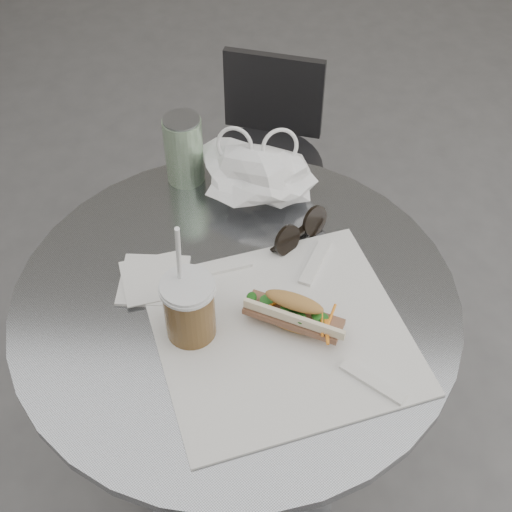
# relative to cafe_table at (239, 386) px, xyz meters

# --- Properties ---
(cafe_table) EXTENTS (0.76, 0.76, 0.74)m
(cafe_table) POSITION_rel_cafe_table_xyz_m (0.00, 0.00, 0.00)
(cafe_table) COLOR slate
(cafe_table) RESTS_ON ground
(chair_far) EXTENTS (0.35, 0.38, 0.66)m
(chair_far) POSITION_rel_cafe_table_xyz_m (0.01, 0.77, -0.17)
(chair_far) COLOR #2C2C2E
(chair_far) RESTS_ON ground
(sandwich_paper) EXTENTS (0.50, 0.49, 0.00)m
(sandwich_paper) POSITION_rel_cafe_table_xyz_m (0.08, -0.07, 0.28)
(sandwich_paper) COLOR white
(sandwich_paper) RESTS_ON cafe_table
(banh_mi) EXTENTS (0.21, 0.14, 0.07)m
(banh_mi) POSITION_rel_cafe_table_xyz_m (0.10, -0.06, 0.31)
(banh_mi) COLOR #AF7042
(banh_mi) RESTS_ON sandwich_paper
(iced_coffee) EXTENTS (0.09, 0.09, 0.25)m
(iced_coffee) POSITION_rel_cafe_table_xyz_m (-0.07, -0.08, 0.34)
(iced_coffee) COLOR brown
(iced_coffee) RESTS_ON cafe_table
(sunglasses) EXTENTS (0.11, 0.11, 0.06)m
(sunglasses) POSITION_rel_cafe_table_xyz_m (0.11, 0.14, 0.30)
(sunglasses) COLOR black
(sunglasses) RESTS_ON cafe_table
(plastic_bag) EXTENTS (0.21, 0.17, 0.10)m
(plastic_bag) POSITION_rel_cafe_table_xyz_m (0.02, 0.26, 0.33)
(plastic_bag) COLOR white
(plastic_bag) RESTS_ON cafe_table
(napkin_stack) EXTENTS (0.13, 0.13, 0.01)m
(napkin_stack) POSITION_rel_cafe_table_xyz_m (-0.14, 0.03, 0.28)
(napkin_stack) COLOR white
(napkin_stack) RESTS_ON cafe_table
(drink_can) EXTENTS (0.07, 0.07, 0.14)m
(drink_can) POSITION_rel_cafe_table_xyz_m (-0.12, 0.30, 0.34)
(drink_can) COLOR #609758
(drink_can) RESTS_ON cafe_table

